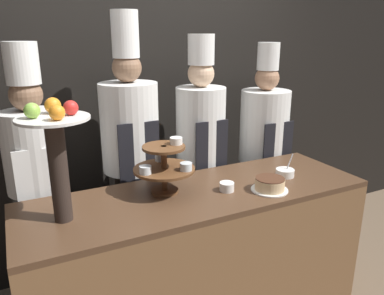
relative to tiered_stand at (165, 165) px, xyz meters
The scene contains 11 objects.
wall_back 0.91m from the tiered_stand, 77.62° to the left, with size 10.00×0.06×2.80m.
buffet_counter 0.66m from the tiered_stand, 26.45° to the right, with size 2.10×0.67×0.91m.
tiered_stand is the anchor object (origin of this frame).
fruit_pedestal 0.64m from the tiered_stand, behind, with size 0.34×0.34×0.61m.
cake_round 0.64m from the tiered_stand, 24.51° to the right, with size 0.22×0.22×0.08m.
cup_white 0.40m from the tiered_stand, 24.08° to the right, with size 0.09×0.09×0.05m.
serving_bowl_near 0.83m from the tiered_stand, ahead, with size 0.12×0.12×0.15m.
chef_left 0.82m from the tiered_stand, 145.79° to the left, with size 0.35×0.35×1.78m.
chef_center_left 0.46m from the tiered_stand, 97.50° to the left, with size 0.39×0.39×1.96m.
chef_center_right 0.67m from the tiered_stand, 43.75° to the left, with size 0.36×0.36×1.82m.
chef_right 1.16m from the tiered_stand, 23.33° to the left, with size 0.39×0.39×1.75m.
Camera 1 is at (-0.96, -1.49, 1.82)m, focal length 35.00 mm.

